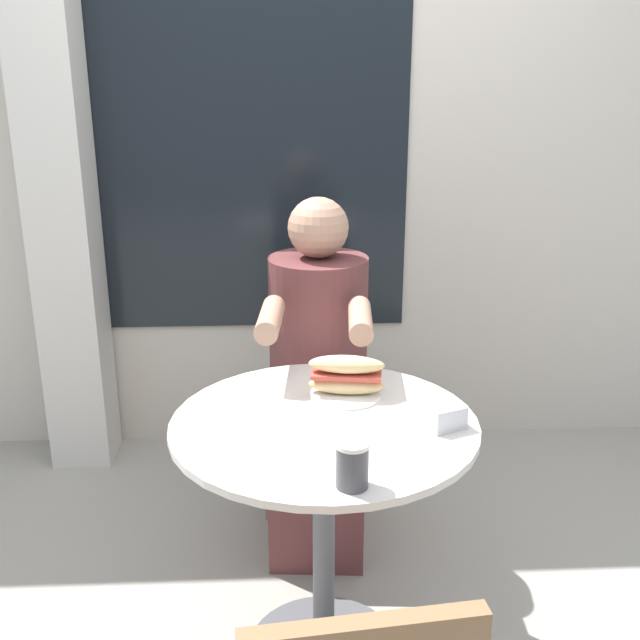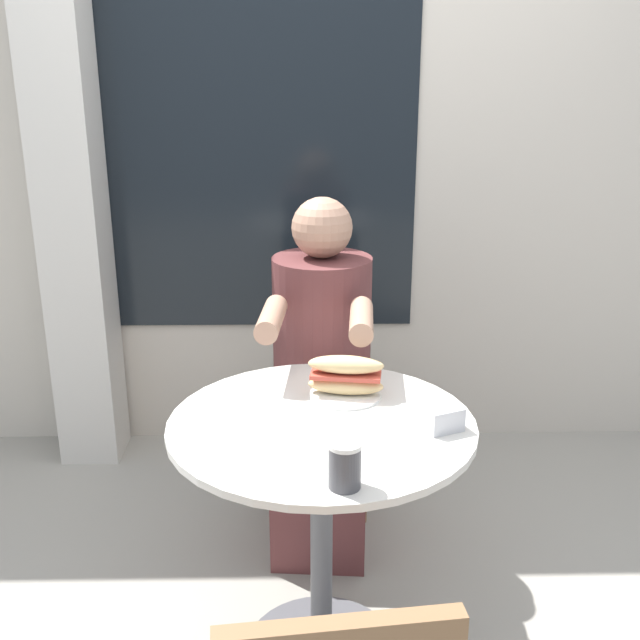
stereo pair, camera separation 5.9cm
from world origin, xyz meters
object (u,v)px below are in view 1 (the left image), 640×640
Objects in this scene: cafe_table at (324,486)px; diner_chair at (316,363)px; sandwich_on_plate at (346,378)px; seated_diner at (318,399)px; drink_cup at (352,464)px.

diner_chair reaches higher than cafe_table.
sandwich_on_plate reaches higher than cafe_table.
sandwich_on_plate is (0.06, -0.42, 0.25)m from seated_diner.
cafe_table is 7.40× the size of drink_cup.
diner_chair is at bearing -87.15° from seated_diner.
cafe_table is 0.90× the size of diner_chair.
cafe_table is 0.29m from sandwich_on_plate.
diner_chair reaches higher than drink_cup.
diner_chair is at bearing 88.70° from cafe_table.
drink_cup is at bearing -82.35° from cafe_table.
seated_diner is at bearing 92.85° from diner_chair.
diner_chair is 0.34m from seated_diner.
seated_diner reaches higher than cafe_table.
drink_cup is at bearing 96.48° from seated_diner.
sandwich_on_plate is 0.47m from drink_cup.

